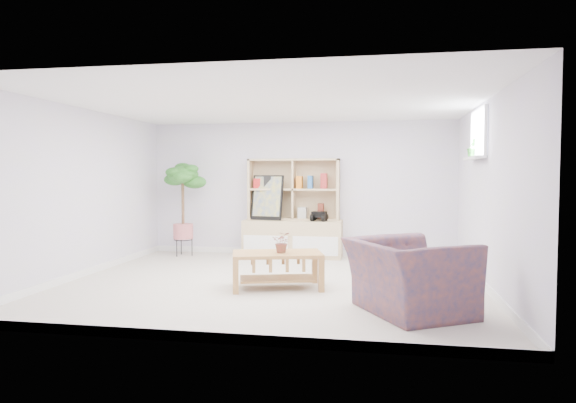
% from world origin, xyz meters
% --- Properties ---
extents(floor, '(5.50, 5.00, 0.01)m').
position_xyz_m(floor, '(0.00, 0.00, 0.00)').
color(floor, beige).
rests_on(floor, ground).
extents(ceiling, '(5.50, 5.00, 0.01)m').
position_xyz_m(ceiling, '(0.00, 0.00, 2.40)').
color(ceiling, white).
rests_on(ceiling, walls).
extents(walls, '(5.51, 5.01, 2.40)m').
position_xyz_m(walls, '(0.00, 0.00, 1.20)').
color(walls, silver).
rests_on(walls, floor).
extents(baseboard, '(5.50, 5.00, 0.10)m').
position_xyz_m(baseboard, '(0.00, 0.00, 0.05)').
color(baseboard, white).
rests_on(baseboard, floor).
extents(window, '(0.10, 0.98, 0.68)m').
position_xyz_m(window, '(2.73, 0.60, 2.00)').
color(window, '#D1E1FF').
rests_on(window, walls).
extents(window_sill, '(0.14, 1.00, 0.04)m').
position_xyz_m(window_sill, '(2.67, 0.60, 1.68)').
color(window_sill, white).
rests_on(window_sill, walls).
extents(storage_unit, '(1.74, 0.59, 1.74)m').
position_xyz_m(storage_unit, '(-0.09, 2.24, 0.87)').
color(storage_unit, tan).
rests_on(storage_unit, floor).
extents(poster, '(0.59, 0.24, 0.80)m').
position_xyz_m(poster, '(-0.54, 2.20, 1.05)').
color(poster, yellow).
rests_on(poster, storage_unit).
extents(toy_truck, '(0.40, 0.31, 0.19)m').
position_xyz_m(toy_truck, '(0.40, 2.12, 0.75)').
color(toy_truck, black).
rests_on(toy_truck, storage_unit).
extents(coffee_table, '(1.25, 0.90, 0.46)m').
position_xyz_m(coffee_table, '(0.13, -0.28, 0.23)').
color(coffee_table, '#B2763B').
rests_on(coffee_table, floor).
extents(table_plant, '(0.25, 0.22, 0.27)m').
position_xyz_m(table_plant, '(0.20, -0.29, 0.60)').
color(table_plant, '#2E6E32').
rests_on(table_plant, coffee_table).
extents(floor_tree, '(0.67, 0.67, 1.67)m').
position_xyz_m(floor_tree, '(-2.04, 2.01, 0.84)').
color(floor_tree, '#176011').
rests_on(floor_tree, floor).
extents(armchair, '(1.49, 1.54, 0.88)m').
position_xyz_m(armchair, '(1.72, -1.20, 0.44)').
color(armchair, navy).
rests_on(armchair, floor).
extents(sill_plant, '(0.17, 0.15, 0.26)m').
position_xyz_m(sill_plant, '(2.67, 0.76, 1.83)').
color(sill_plant, '#176011').
rests_on(sill_plant, window_sill).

